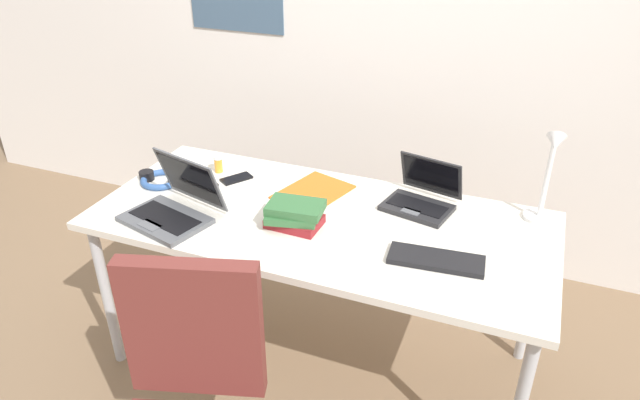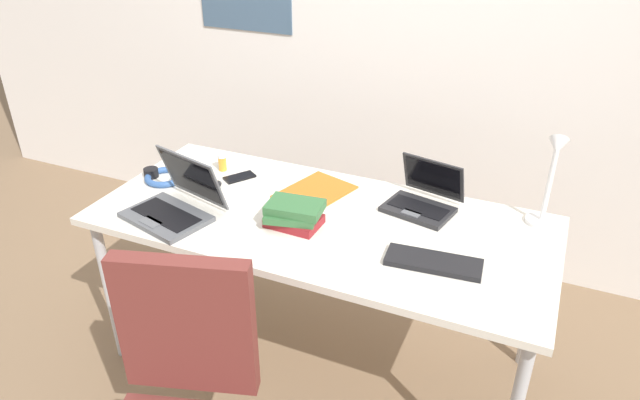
% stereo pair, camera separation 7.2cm
% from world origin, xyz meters
% --- Properties ---
extents(ground_plane, '(12.00, 12.00, 0.00)m').
position_xyz_m(ground_plane, '(0.00, 0.00, 0.00)').
color(ground_plane, '#7A6047').
extents(wall_back, '(6.00, 0.13, 2.60)m').
position_xyz_m(wall_back, '(-0.00, 1.10, 1.30)').
color(wall_back, silver).
rests_on(wall_back, ground_plane).
extents(desk, '(1.80, 0.80, 0.74)m').
position_xyz_m(desk, '(0.00, 0.00, 0.68)').
color(desk, silver).
rests_on(desk, ground_plane).
extents(desk_lamp, '(0.12, 0.18, 0.40)m').
position_xyz_m(desk_lamp, '(0.80, 0.28, 0.94)').
color(desk_lamp, white).
rests_on(desk_lamp, desk).
extents(laptop_far_corner, '(0.39, 0.37, 0.23)m').
position_xyz_m(laptop_far_corner, '(-0.54, -0.21, 0.79)').
color(laptop_far_corner, '#515459').
rests_on(laptop_far_corner, desk).
extents(laptop_near_mouse, '(0.31, 0.29, 0.19)m').
position_xyz_m(laptop_near_mouse, '(0.35, 0.24, 0.78)').
color(laptop_near_mouse, '#232326').
rests_on(laptop_near_mouse, desk).
extents(external_keyboard, '(0.34, 0.15, 0.02)m').
position_xyz_m(external_keyboard, '(0.49, -0.13, 0.75)').
color(external_keyboard, black).
rests_on(external_keyboard, desk).
extents(computer_mouse, '(0.07, 0.10, 0.03)m').
position_xyz_m(computer_mouse, '(-0.51, 0.03, 0.76)').
color(computer_mouse, black).
rests_on(computer_mouse, desk).
extents(cell_phone, '(0.13, 0.15, 0.01)m').
position_xyz_m(cell_phone, '(-0.47, 0.17, 0.74)').
color(cell_phone, black).
rests_on(cell_phone, desk).
extents(headphones, '(0.21, 0.18, 0.04)m').
position_xyz_m(headphones, '(-0.76, 0.02, 0.76)').
color(headphones, '#335999').
rests_on(headphones, desk).
extents(pill_bottle, '(0.04, 0.04, 0.08)m').
position_xyz_m(pill_bottle, '(-0.58, 0.21, 0.78)').
color(pill_bottle, gold).
rests_on(pill_bottle, desk).
extents(book_stack, '(0.23, 0.18, 0.10)m').
position_xyz_m(book_stack, '(-0.07, -0.09, 0.79)').
color(book_stack, maroon).
rests_on(book_stack, desk).
extents(paper_folder_back_left, '(0.31, 0.36, 0.01)m').
position_xyz_m(paper_folder_back_left, '(-0.10, 0.18, 0.74)').
color(paper_folder_back_left, orange).
rests_on(paper_folder_back_left, desk).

